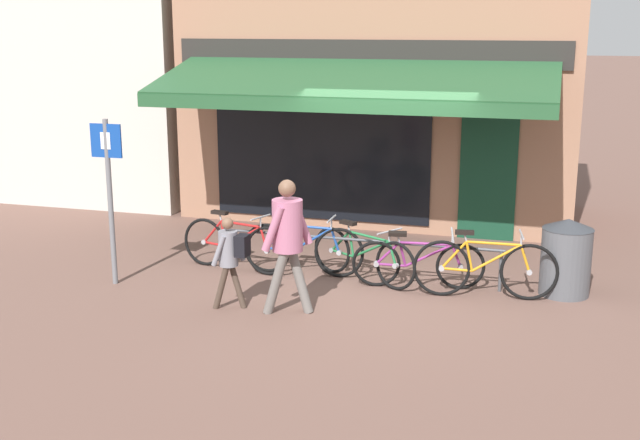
# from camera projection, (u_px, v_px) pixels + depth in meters

# --- Properties ---
(ground_plane) EXTENTS (160.00, 160.00, 0.00)m
(ground_plane) POSITION_uv_depth(u_px,v_px,m) (367.00, 285.00, 10.76)
(ground_plane) COLOR brown
(shop_front) EXTENTS (6.79, 4.96, 4.86)m
(shop_front) POSITION_uv_depth(u_px,v_px,m) (384.00, 80.00, 14.40)
(shop_front) COLOR #9E7056
(shop_front) RESTS_ON ground_plane
(neighbour_building) EXTENTS (5.98, 4.00, 4.51)m
(neighbour_building) POSITION_uv_depth(u_px,v_px,m) (80.00, 80.00, 16.74)
(neighbour_building) COLOR beige
(neighbour_building) RESTS_ON ground_plane
(bike_rack_rail) EXTENTS (3.94, 0.04, 0.57)m
(bike_rack_rail) POSITION_uv_depth(u_px,v_px,m) (358.00, 245.00, 10.93)
(bike_rack_rail) COLOR #47494F
(bike_rack_rail) RESTS_ON ground_plane
(bicycle_red) EXTENTS (1.73, 0.52, 0.84)m
(bicycle_red) POSITION_uv_depth(u_px,v_px,m) (235.00, 244.00, 11.35)
(bicycle_red) COLOR black
(bicycle_red) RESTS_ON ground_plane
(bicycle_blue) EXTENTS (1.73, 0.52, 0.84)m
(bicycle_blue) POSITION_uv_depth(u_px,v_px,m) (302.00, 248.00, 11.13)
(bicycle_blue) COLOR black
(bicycle_blue) RESTS_ON ground_plane
(bicycle_green) EXTENTS (1.62, 0.83, 0.79)m
(bicycle_green) POSITION_uv_depth(u_px,v_px,m) (363.00, 256.00, 10.86)
(bicycle_green) COLOR black
(bicycle_green) RESTS_ON ground_plane
(bicycle_purple) EXTENTS (1.74, 0.52, 0.80)m
(bicycle_purple) POSITION_uv_depth(u_px,v_px,m) (418.00, 263.00, 10.54)
(bicycle_purple) COLOR black
(bicycle_purple) RESTS_ON ground_plane
(bicycle_orange) EXTENTS (1.82, 0.52, 0.88)m
(bicycle_orange) POSITION_uv_depth(u_px,v_px,m) (485.00, 268.00, 10.18)
(bicycle_orange) COLOR black
(bicycle_orange) RESTS_ON ground_plane
(pedestrian_adult) EXTENTS (0.60, 0.55, 1.66)m
(pedestrian_adult) POSITION_uv_depth(u_px,v_px,m) (287.00, 233.00, 9.50)
(pedestrian_adult) COLOR slate
(pedestrian_adult) RESTS_ON ground_plane
(pedestrian_child) EXTENTS (0.46, 0.37, 1.16)m
(pedestrian_child) POSITION_uv_depth(u_px,v_px,m) (231.00, 252.00, 9.72)
(pedestrian_child) COLOR #47382D
(pedestrian_child) RESTS_ON ground_plane
(litter_bin) EXTENTS (0.65, 0.65, 1.01)m
(litter_bin) POSITION_uv_depth(u_px,v_px,m) (566.00, 257.00, 10.28)
(litter_bin) COLOR #515459
(litter_bin) RESTS_ON ground_plane
(parking_sign) EXTENTS (0.44, 0.07, 2.22)m
(parking_sign) POSITION_uv_depth(u_px,v_px,m) (109.00, 184.00, 10.50)
(parking_sign) COLOR slate
(parking_sign) RESTS_ON ground_plane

